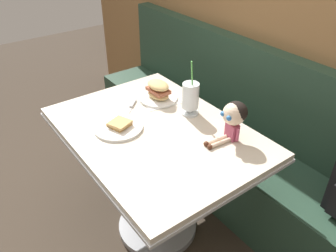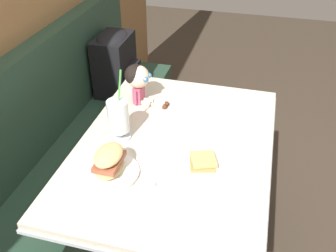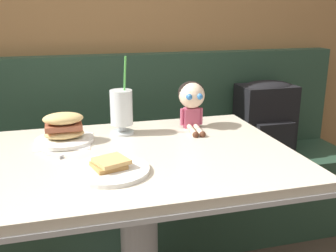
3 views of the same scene
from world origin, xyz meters
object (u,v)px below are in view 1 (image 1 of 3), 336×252
Objects in this scene: toast_plate at (119,127)px; butter_knife at (131,106)px; sandwich_plate at (158,93)px; seated_doll at (234,116)px; milkshake_glass at (190,97)px.

butter_knife is (-0.15, 0.16, -0.01)m from toast_plate.
sandwich_plate is at bearing 110.79° from toast_plate.
butter_knife is 0.85× the size of seated_doll.
sandwich_plate reaches higher than butter_knife.
sandwich_plate is 1.20× the size of butter_knife.
toast_plate is 1.10× the size of sandwich_plate.
sandwich_plate is 1.02× the size of seated_doll.
butter_knife is 0.61m from seated_doll.
milkshake_glass reaches higher than butter_knife.
seated_doll is at bearing 6.69° from sandwich_plate.
sandwich_plate is at bearing -173.31° from seated_doll.
butter_knife is at bearing -138.15° from milkshake_glass.
toast_plate is 0.36m from sandwich_plate.
toast_plate is 0.41m from milkshake_glass.
seated_doll is at bearing 23.23° from butter_knife.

